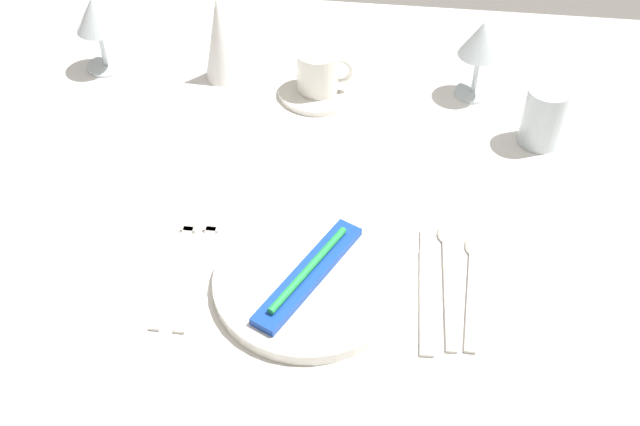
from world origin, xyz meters
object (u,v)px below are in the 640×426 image
object	(u,v)px
dinner_plate	(309,282)
dinner_knife	(426,292)
wine_glass_left	(96,18)
napkin_folded	(220,38)
spoon_dessert	(473,276)
toothbrush_package	(309,273)
coffee_cup_left	(319,71)
wine_glass_centre	(481,43)
drink_tumbler	(543,119)
fork_inner	(178,261)
fork_outer	(201,262)
spoon_soup	(448,268)

from	to	relation	value
dinner_plate	dinner_knife	distance (m)	0.16
wine_glass_left	napkin_folded	xyz separation A→B (m)	(0.22, -0.00, -0.02)
dinner_knife	spoon_dessert	world-z (taller)	spoon_dessert
toothbrush_package	dinner_knife	size ratio (longest dim) A/B	0.94
dinner_knife	coffee_cup_left	distance (m)	0.47
coffee_cup_left	wine_glass_centre	xyz separation A→B (m)	(0.26, 0.03, 0.05)
dinner_knife	coffee_cup_left	size ratio (longest dim) A/B	2.23
wine_glass_centre	drink_tumbler	xyz separation A→B (m)	(0.10, -0.12, -0.06)
dinner_plate	toothbrush_package	xyz separation A→B (m)	(0.00, 0.00, 0.02)
toothbrush_package	fork_inner	xyz separation A→B (m)	(-0.18, 0.02, -0.02)
dinner_plate	wine_glass_left	bearing A→B (deg)	132.72
spoon_dessert	wine_glass_left	size ratio (longest dim) A/B	1.46
fork_outer	spoon_soup	world-z (taller)	spoon_soup
fork_outer	coffee_cup_left	world-z (taller)	coffee_cup_left
spoon_soup	coffee_cup_left	distance (m)	0.45
fork_inner	coffee_cup_left	distance (m)	0.44
dinner_plate	spoon_dessert	distance (m)	0.22
fork_outer	coffee_cup_left	bearing A→B (deg)	74.89
napkin_folded	spoon_dessert	bearing A→B (deg)	-44.22
dinner_knife	spoon_dessert	size ratio (longest dim) A/B	1.07
dinner_knife	spoon_dessert	bearing A→B (deg)	30.09
napkin_folded	dinner_knife	bearing A→B (deg)	-50.94
spoon_dessert	drink_tumbler	bearing A→B (deg)	70.39
dinner_plate	coffee_cup_left	size ratio (longest dim) A/B	2.60
wine_glass_centre	fork_outer	bearing A→B (deg)	-130.22
spoon_soup	wine_glass_centre	bearing A→B (deg)	84.45
dinner_plate	dinner_knife	bearing A→B (deg)	2.75
spoon_soup	coffee_cup_left	size ratio (longest dim) A/B	2.29
napkin_folded	drink_tumbler	bearing A→B (deg)	-12.08
fork_inner	spoon_dessert	world-z (taller)	spoon_dessert
fork_inner	napkin_folded	bearing A→B (deg)	94.01
fork_outer	wine_glass_left	distance (m)	0.54
drink_tumbler	napkin_folded	world-z (taller)	napkin_folded
wine_glass_left	drink_tumbler	bearing A→B (deg)	-8.97
spoon_dessert	wine_glass_centre	bearing A→B (deg)	89.06
fork_inner	wine_glass_centre	size ratio (longest dim) A/B	1.53
wine_glass_centre	wine_glass_left	distance (m)	0.66
dinner_knife	napkin_folded	size ratio (longest dim) A/B	1.39
fork_outer	wine_glass_centre	distance (m)	0.59
dinner_plate	wine_glass_centre	xyz separation A→B (m)	(0.22, 0.47, 0.09)
dinner_plate	wine_glass_centre	world-z (taller)	wine_glass_centre
spoon_soup	wine_glass_centre	world-z (taller)	wine_glass_centre
fork_inner	wine_glass_left	size ratio (longest dim) A/B	1.54
coffee_cup_left	wine_glass_centre	bearing A→B (deg)	6.70
dinner_knife	wine_glass_centre	bearing A→B (deg)	81.48
wine_glass_centre	drink_tumbler	bearing A→B (deg)	-49.34
dinner_plate	spoon_soup	distance (m)	0.19
spoon_soup	spoon_dessert	size ratio (longest dim) A/B	1.10
dinner_knife	wine_glass_left	distance (m)	0.75
wine_glass_centre	drink_tumbler	world-z (taller)	wine_glass_centre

